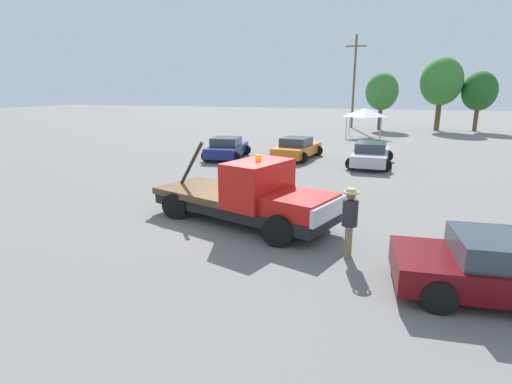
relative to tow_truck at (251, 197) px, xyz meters
name	(u,v)px	position (x,y,z in m)	size (l,w,h in m)	color
ground_plane	(242,222)	(-0.36, 0.12, -0.91)	(160.00, 160.00, 0.00)	slate
tow_truck	(251,197)	(0.00, 0.00, 0.00)	(6.60, 3.97, 2.51)	black
person_near_truck	(350,217)	(3.23, -1.67, 0.17)	(0.41, 0.41, 1.83)	#847051
parked_car_navy	(227,148)	(-5.49, 11.44, -0.26)	(2.76, 4.43, 1.34)	navy
parked_car_orange	(297,148)	(-1.30, 12.72, -0.26)	(2.76, 4.63, 1.34)	orange
parked_car_silver	(371,154)	(3.17, 11.73, -0.26)	(2.49, 4.90, 1.34)	#B7B7BC
canopy_tent_white	(365,113)	(1.97, 25.38, 1.31)	(2.89, 2.89, 2.59)	#9E9EA3
tree_left	(442,82)	(8.82, 34.45, 4.05)	(4.14, 4.14, 7.40)	brown
tree_center	(382,92)	(3.09, 33.24, 3.05)	(3.31, 3.31, 5.91)	brown
tree_right	(479,91)	(12.46, 34.75, 3.09)	(3.34, 3.34, 5.96)	brown
utility_pole	(354,80)	(0.05, 35.01, 4.30)	(2.20, 0.24, 9.89)	brown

